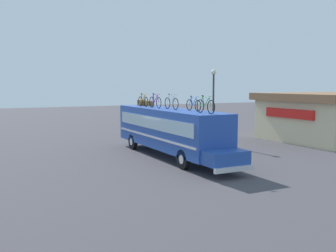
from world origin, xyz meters
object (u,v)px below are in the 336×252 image
Objects in this scene: bus at (170,129)px; rooftop_bicycle_4 at (193,105)px; rooftop_bicycle_5 at (205,106)px; rooftop_bicycle_1 at (143,101)px; luggage_bag_2 at (149,103)px; rooftop_bicycle_2 at (155,102)px; street_lamp at (213,96)px; luggage_bag_1 at (142,103)px; rooftop_bicycle_3 at (171,103)px.

rooftop_bicycle_4 is at bearing 8.23° from bus.
rooftop_bicycle_1 is at bearing -177.36° from rooftop_bicycle_5.
luggage_bag_2 is 2.50m from rooftop_bicycle_2.
rooftop_bicycle_5 is at bearing -35.93° from street_lamp.
luggage_bag_1 is 8.93m from rooftop_bicycle_5.
bus is at bearing 6.79° from rooftop_bicycle_1.
bus is 7.82× the size of rooftop_bicycle_4.
rooftop_bicycle_5 is at bearing 0.42° from rooftop_bicycle_3.
luggage_bag_2 is 0.41× the size of rooftop_bicycle_5.
street_lamp is at bearing 91.45° from rooftop_bicycle_1.
street_lamp reaches higher than bus.
rooftop_bicycle_2 is 0.32× the size of street_lamp.
rooftop_bicycle_1 is at bearing -173.21° from bus.
luggage_bag_1 is 0.85m from luggage_bag_2.
rooftop_bicycle_3 is at bearing 4.97° from rooftop_bicycle_1.
rooftop_bicycle_1 is 1.82m from rooftop_bicycle_2.
rooftop_bicycle_4 reaches higher than luggage_bag_1.
bus is at bearing -171.77° from rooftop_bicycle_4.
luggage_bag_1 is 5.57m from street_lamp.
rooftop_bicycle_1 is at bearing -177.40° from rooftop_bicycle_2.
rooftop_bicycle_3 reaches higher than rooftop_bicycle_1.
rooftop_bicycle_2 is 6.15m from street_lamp.
rooftop_bicycle_3 is at bearing -179.58° from rooftop_bicycle_5.
rooftop_bicycle_2 reaches higher than luggage_bag_2.
rooftop_bicycle_3 is at bearing -1.97° from luggage_bag_1.
luggage_bag_1 is at bearing -164.71° from luggage_bag_2.
bus is 7.49× the size of rooftop_bicycle_1.
rooftop_bicycle_1 is 5.91m from street_lamp.
rooftop_bicycle_2 is 1.01× the size of rooftop_bicycle_5.
luggage_bag_1 is at bearing -103.15° from street_lamp.
rooftop_bicycle_1 is 5.67m from rooftop_bicycle_4.
luggage_bag_1 is at bearing 160.76° from rooftop_bicycle_1.
luggage_bag_2 is at bearing -94.89° from street_lamp.
bus is 4.93m from luggage_bag_1.
rooftop_bicycle_5 is (5.69, 0.26, -0.00)m from rooftop_bicycle_2.
rooftop_bicycle_4 is at bearing 11.83° from rooftop_bicycle_3.
street_lamp is at bearing 124.33° from rooftop_bicycle_3.
rooftop_bicycle_4 is (3.81, 0.65, -0.03)m from rooftop_bicycle_2.
rooftop_bicycle_3 is (4.26, -0.40, 0.21)m from luggage_bag_2.
rooftop_bicycle_2 reaches higher than rooftop_bicycle_3.
rooftop_bicycle_5 reaches higher than luggage_bag_1.
rooftop_bicycle_2 is at bearing 2.60° from rooftop_bicycle_1.
bus is at bearing -57.96° from street_lamp.
rooftop_bicycle_1 is 0.94× the size of rooftop_bicycle_3.
rooftop_bicycle_3 is 3.85m from rooftop_bicycle_5.
rooftop_bicycle_3 is at bearing -11.49° from bus.
luggage_bag_2 is at bearing 177.38° from rooftop_bicycle_5.
bus is 2.23× the size of street_lamp.
street_lamp is (-1.97, 5.82, 0.28)m from rooftop_bicycle_2.
rooftop_bicycle_5 is (8.93, -0.15, 0.19)m from luggage_bag_1.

